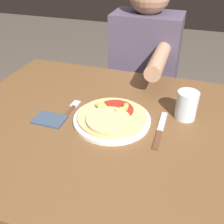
# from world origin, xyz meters

# --- Properties ---
(dining_table) EXTENTS (1.13, 0.90, 0.75)m
(dining_table) POSITION_xyz_m (0.00, 0.00, 0.64)
(dining_table) COLOR brown
(dining_table) RESTS_ON ground_plane
(plate) EXTENTS (0.28, 0.28, 0.01)m
(plate) POSITION_xyz_m (0.03, 0.02, 0.75)
(plate) COLOR silver
(plate) RESTS_ON dining_table
(pizza) EXTENTS (0.25, 0.25, 0.04)m
(pizza) POSITION_xyz_m (0.03, 0.01, 0.77)
(pizza) COLOR #DBBC7A
(pizza) RESTS_ON plate
(fork) EXTENTS (0.03, 0.18, 0.00)m
(fork) POSITION_xyz_m (-0.15, 0.03, 0.75)
(fork) COLOR brown
(fork) RESTS_ON dining_table
(knife) EXTENTS (0.02, 0.22, 0.00)m
(knife) POSITION_xyz_m (0.20, 0.01, 0.75)
(knife) COLOR brown
(knife) RESTS_ON dining_table
(drinking_glass) EXTENTS (0.08, 0.08, 0.11)m
(drinking_glass) POSITION_xyz_m (0.28, 0.12, 0.80)
(drinking_glass) COLOR silver
(drinking_glass) RESTS_ON dining_table
(napkin) EXTENTS (0.12, 0.08, 0.01)m
(napkin) POSITION_xyz_m (-0.20, -0.05, 0.75)
(napkin) COLOR #38475B
(napkin) RESTS_ON dining_table
(person_diner) EXTENTS (0.36, 0.52, 1.19)m
(person_diner) POSITION_xyz_m (0.02, 0.63, 0.70)
(person_diner) COLOR #2D2D38
(person_diner) RESTS_ON ground_plane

